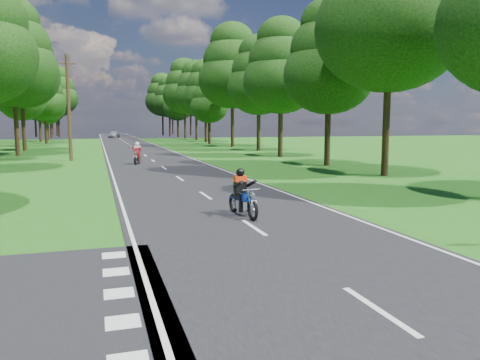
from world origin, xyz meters
name	(u,v)px	position (x,y,z in m)	size (l,w,h in m)	color
ground	(281,246)	(0.00, 0.00, 0.00)	(160.00, 160.00, 0.00)	#235E15
main_road	(131,146)	(0.00, 50.00, 0.01)	(7.00, 140.00, 0.02)	black
road_markings	(131,147)	(-0.14, 48.13, 0.02)	(7.40, 140.00, 0.01)	silver
treeline	(134,86)	(1.43, 60.06, 8.25)	(40.00, 115.35, 14.78)	black
telegraph_pole	(69,107)	(-6.00, 28.00, 4.07)	(1.20, 0.26, 8.00)	#382616
rider_near_blue	(243,192)	(0.19, 3.62, 0.76)	(0.59, 1.77, 1.48)	navy
rider_far_red	(137,153)	(-1.39, 23.47, 0.80)	(0.62, 1.87, 1.55)	#A51B0C
distant_car	(114,134)	(-0.85, 83.36, 0.71)	(1.63, 4.06, 1.38)	#A5A8AC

